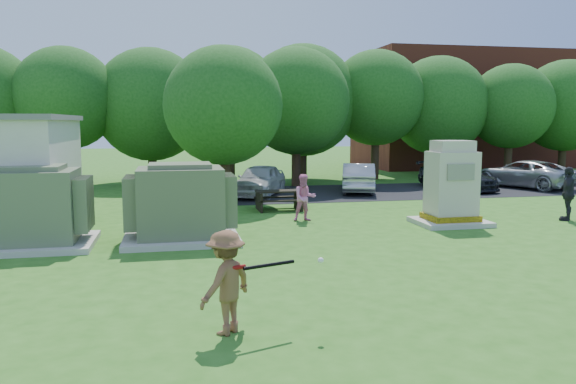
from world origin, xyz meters
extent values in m
plane|color=#2D6619|center=(0.00, 0.00, 0.00)|extent=(120.00, 120.00, 0.00)
cube|color=maroon|center=(18.00, 27.00, 4.00)|extent=(15.00, 8.00, 8.00)
cube|color=#232326|center=(7.00, 13.50, 0.01)|extent=(20.00, 6.00, 0.01)
cube|color=beige|center=(-6.50, 4.50, 0.07)|extent=(3.00, 2.40, 0.15)
cube|color=#5E6A4C|center=(-6.50, 4.50, 1.05)|extent=(2.20, 1.80, 1.80)
cube|color=#5E6A4C|center=(-6.50, 4.50, 2.01)|extent=(1.60, 1.30, 0.12)
cube|color=#5E6A4C|center=(-5.23, 4.50, 1.07)|extent=(0.32, 1.50, 1.35)
cube|color=beige|center=(-2.80, 4.50, 0.07)|extent=(3.00, 2.40, 0.15)
cube|color=#586244|center=(-2.80, 4.50, 1.05)|extent=(2.20, 1.80, 1.80)
cube|color=#586244|center=(-2.80, 4.50, 2.01)|extent=(1.60, 1.30, 0.12)
cube|color=#586244|center=(-4.07, 4.50, 1.07)|extent=(0.32, 1.50, 1.35)
cube|color=#586244|center=(-1.53, 4.50, 1.07)|extent=(0.32, 1.50, 1.35)
cube|color=beige|center=(5.39, 5.27, 0.07)|extent=(2.12, 1.74, 0.14)
cube|color=yellow|center=(5.39, 5.27, 0.23)|extent=(1.50, 1.21, 0.17)
cube|color=beige|center=(5.39, 5.27, 1.28)|extent=(1.35, 1.06, 1.93)
cube|color=beige|center=(5.39, 5.27, 2.42)|extent=(1.11, 0.87, 0.34)
cube|color=gray|center=(5.39, 4.71, 1.67)|extent=(0.87, 0.04, 0.48)
cube|color=black|center=(0.73, 9.14, 0.68)|extent=(1.66, 0.65, 0.06)
cube|color=black|center=(0.73, 9.64, 0.41)|extent=(1.66, 0.23, 0.05)
cube|color=black|center=(0.73, 8.63, 0.41)|extent=(1.66, 0.23, 0.05)
cube|color=black|center=(0.01, 9.14, 0.34)|extent=(0.07, 1.25, 0.68)
cube|color=black|center=(1.45, 9.14, 0.34)|extent=(0.07, 1.25, 0.68)
imported|color=brown|center=(-2.26, -2.36, 0.78)|extent=(1.13, 1.12, 1.57)
imported|color=pink|center=(1.11, 6.76, 0.75)|extent=(0.74, 0.58, 1.50)
imported|color=#232227|center=(9.40, 5.15, 0.87)|extent=(1.01, 1.03, 1.73)
imported|color=silver|center=(0.65, 13.13, 0.68)|extent=(3.12, 4.28, 1.36)
imported|color=#AAAAAE|center=(5.24, 13.56, 0.65)|extent=(2.56, 4.20, 1.31)
imported|color=black|center=(10.07, 13.51, 0.63)|extent=(2.68, 4.61, 1.26)
imported|color=#A8A9AD|center=(13.63, 13.64, 0.66)|extent=(3.87, 5.24, 1.32)
cylinder|color=black|center=(-1.62, -2.41, 1.03)|extent=(0.82, 0.34, 0.06)
cylinder|color=maroon|center=(-2.08, -2.46, 1.03)|extent=(0.23, 0.13, 0.06)
sphere|color=white|center=(-0.84, -2.50, 1.08)|extent=(0.09, 0.09, 0.09)
cylinder|color=#47301E|center=(-8.00, 18.80, 1.40)|extent=(0.44, 0.44, 2.80)
sphere|color=#235B1C|center=(-8.00, 18.80, 4.30)|extent=(5.00, 5.00, 5.00)
cylinder|color=#47301E|center=(-4.00, 19.60, 1.15)|extent=(0.44, 0.44, 2.30)
sphere|color=#235B1C|center=(-4.00, 19.60, 4.04)|extent=(5.80, 5.80, 5.80)
cylinder|color=#47301E|center=(0.00, 18.70, 1.35)|extent=(0.44, 0.44, 2.70)
sphere|color=#235B1C|center=(0.00, 18.70, 4.32)|extent=(5.40, 5.40, 5.40)
cylinder|color=#47301E|center=(4.00, 19.30, 1.25)|extent=(0.44, 0.44, 2.50)
sphere|color=#235B1C|center=(4.00, 19.30, 4.30)|extent=(6.00, 6.00, 6.00)
cylinder|color=#47301E|center=(8.00, 18.90, 1.45)|extent=(0.44, 0.44, 2.90)
sphere|color=#235B1C|center=(8.00, 18.90, 4.46)|extent=(5.20, 5.20, 5.20)
cylinder|color=#47301E|center=(12.00, 19.50, 1.20)|extent=(0.44, 0.44, 2.40)
sphere|color=#235B1C|center=(12.00, 19.50, 4.08)|extent=(5.60, 5.60, 5.60)
cylinder|color=#47301E|center=(16.00, 18.60, 1.30)|extent=(0.44, 0.44, 2.60)
sphere|color=#235B1C|center=(16.00, 18.60, 4.04)|extent=(4.80, 4.80, 4.80)
cylinder|color=#47301E|center=(20.00, 19.20, 1.25)|extent=(0.44, 0.44, 2.50)
sphere|color=#235B1C|center=(20.00, 19.20, 4.12)|extent=(5.40, 5.40, 5.40)
cylinder|color=#47301E|center=(-1.00, 11.50, 1.20)|extent=(0.44, 0.44, 2.40)
sphere|color=#235B1C|center=(-1.00, 11.50, 3.78)|extent=(4.60, 4.60, 4.60)
cylinder|color=#47301E|center=(3.00, 16.50, 1.30)|extent=(0.44, 0.44, 2.60)
sphere|color=#235B1C|center=(3.00, 16.50, 4.16)|extent=(5.20, 5.20, 5.20)
camera|label=1|loc=(-3.00, -10.47, 3.15)|focal=35.00mm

